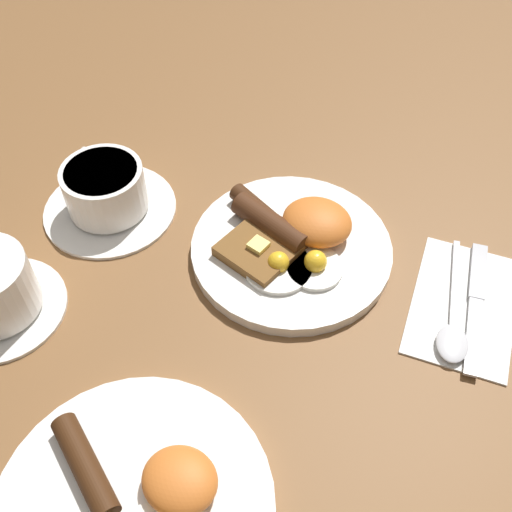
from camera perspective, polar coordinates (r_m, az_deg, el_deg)
name	(u,v)px	position (r m, az deg, el deg)	size (l,w,h in m)	color
ground_plane	(291,253)	(0.72, 3.34, 0.29)	(3.00, 3.00, 0.00)	brown
breakfast_plate_near	(291,243)	(0.71, 3.40, 1.27)	(0.24, 0.24, 0.05)	white
breakfast_plate_far	(136,507)	(0.57, -11.39, -22.37)	(0.25, 0.25, 0.05)	white
teacup_near	(106,193)	(0.77, -14.10, 5.83)	(0.17, 0.17, 0.07)	white
napkin	(464,304)	(0.71, 19.17, -4.35)	(0.11, 0.17, 0.01)	white
knife	(476,298)	(0.71, 20.24, -3.77)	(0.04, 0.18, 0.01)	silver
spoon	(453,329)	(0.67, 18.24, -6.66)	(0.05, 0.17, 0.01)	silver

